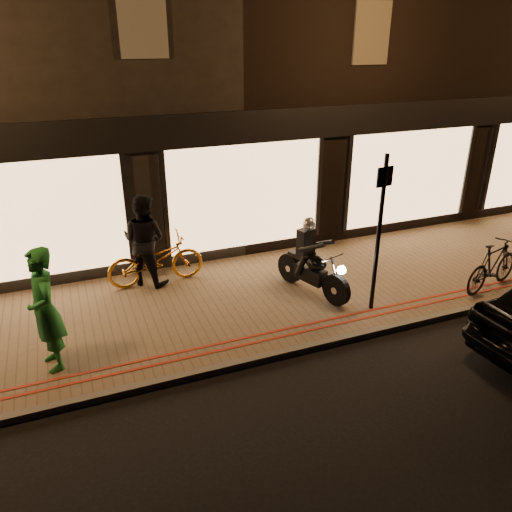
{
  "coord_description": "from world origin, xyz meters",
  "views": [
    {
      "loc": [
        -3.8,
        -6.27,
        4.96
      ],
      "look_at": [
        -0.59,
        1.81,
        1.1
      ],
      "focal_mm": 35.0,
      "sensor_mm": 36.0,
      "label": 1
    }
  ],
  "objects": [
    {
      "name": "ground",
      "position": [
        0.0,
        0.0,
        0.0
      ],
      "size": [
        90.0,
        90.0,
        0.0
      ],
      "primitive_type": "plane",
      "color": "black",
      "rests_on": "ground"
    },
    {
      "name": "sidewalk",
      "position": [
        0.0,
        2.0,
        0.06
      ],
      "size": [
        50.0,
        4.0,
        0.12
      ],
      "primitive_type": "cube",
      "color": "brown",
      "rests_on": "ground"
    },
    {
      "name": "kerb_stone",
      "position": [
        0.0,
        0.05,
        0.06
      ],
      "size": [
        50.0,
        0.14,
        0.12
      ],
      "primitive_type": "cube",
      "color": "#59544C",
      "rests_on": "ground"
    },
    {
      "name": "red_kerb_lines",
      "position": [
        0.0,
        0.55,
        0.12
      ],
      "size": [
        50.0,
        0.26,
        0.01
      ],
      "color": "maroon",
      "rests_on": "sidewalk"
    },
    {
      "name": "building_row",
      "position": [
        -0.0,
        8.99,
        4.25
      ],
      "size": [
        48.0,
        10.11,
        8.5
      ],
      "color": "black",
      "rests_on": "ground"
    },
    {
      "name": "motorcycle",
      "position": [
        0.59,
        1.77,
        0.73
      ],
      "size": [
        0.81,
        1.88,
        1.59
      ],
      "rotation": [
        0.0,
        0.0,
        0.32
      ],
      "color": "black",
      "rests_on": "sidewalk"
    },
    {
      "name": "sign_post",
      "position": [
        1.38,
        0.74,
        1.8
      ],
      "size": [
        0.35,
        0.09,
        3.0
      ],
      "rotation": [
        0.0,
        0.0,
        0.16
      ],
      "color": "black",
      "rests_on": "sidewalk"
    },
    {
      "name": "bicycle_gold",
      "position": [
        -2.25,
        3.34,
        0.65
      ],
      "size": [
        2.03,
        0.74,
        1.06
      ],
      "primitive_type": "imported",
      "rotation": [
        0.0,
        0.0,
        1.59
      ],
      "color": "orange",
      "rests_on": "sidewalk"
    },
    {
      "name": "bicycle_dark",
      "position": [
        4.13,
        0.53,
        0.65
      ],
      "size": [
        1.82,
        0.92,
        1.05
      ],
      "primitive_type": "imported",
      "rotation": [
        0.0,
        0.0,
        1.83
      ],
      "color": "black",
      "rests_on": "sidewalk"
    },
    {
      "name": "person_green",
      "position": [
        -4.35,
        1.04,
        1.13
      ],
      "size": [
        0.64,
        0.83,
        2.02
      ],
      "primitive_type": "imported",
      "rotation": [
        0.0,
        0.0,
        -1.33
      ],
      "color": "#1C6B2A",
      "rests_on": "sidewalk"
    },
    {
      "name": "person_dark",
      "position": [
        -2.43,
        3.43,
        1.09
      ],
      "size": [
        1.2,
        1.17,
        1.95
      ],
      "primitive_type": "imported",
      "rotation": [
        0.0,
        0.0,
        2.44
      ],
      "color": "black",
      "rests_on": "sidewalk"
    }
  ]
}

